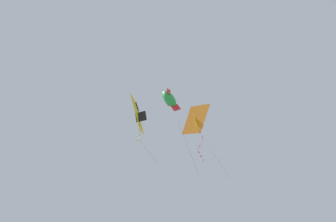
% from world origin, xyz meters
% --- Properties ---
extents(kite_fish_low_drifter, '(2.59, 1.88, 8.43)m').
position_xyz_m(kite_fish_low_drifter, '(-4.66, -3.36, 42.50)').
color(kite_fish_low_drifter, green).
extents(kite_delta_near_right, '(2.04, 2.77, 6.70)m').
position_xyz_m(kite_delta_near_right, '(-2.72, -3.98, 40.43)').
color(kite_delta_near_right, orange).
extents(kite_delta_far_centre, '(2.42, 2.77, 5.42)m').
position_xyz_m(kite_delta_far_centre, '(-7.10, -3.36, 39.74)').
color(kite_delta_far_centre, yellow).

